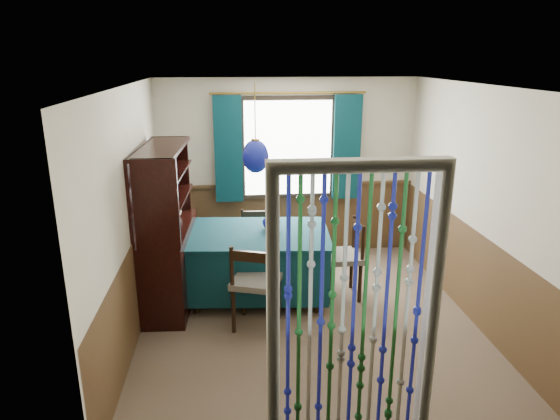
{
  "coord_description": "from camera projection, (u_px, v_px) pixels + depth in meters",
  "views": [
    {
      "loc": [
        -0.78,
        -4.85,
        2.78
      ],
      "look_at": [
        -0.26,
        0.46,
        1.12
      ],
      "focal_mm": 32.0,
      "sensor_mm": 36.0,
      "label": 1
    }
  ],
  "objects": [
    {
      "name": "floor",
      "position": [
        307.0,
        318.0,
        5.51
      ],
      "size": [
        4.0,
        4.0,
        0.0
      ],
      "primitive_type": "plane",
      "color": "brown",
      "rests_on": "ground"
    },
    {
      "name": "ceiling",
      "position": [
        311.0,
        86.0,
        4.76
      ],
      "size": [
        4.0,
        4.0,
        0.0
      ],
      "primitive_type": "plane",
      "rotation": [
        3.14,
        0.0,
        0.0
      ],
      "color": "silver",
      "rests_on": "ground"
    },
    {
      "name": "wall_back",
      "position": [
        287.0,
        169.0,
        7.03
      ],
      "size": [
        3.6,
        0.0,
        3.6
      ],
      "primitive_type": "plane",
      "rotation": [
        1.57,
        0.0,
        0.0
      ],
      "color": "beige",
      "rests_on": "ground"
    },
    {
      "name": "wall_front",
      "position": [
        356.0,
        302.0,
        3.23
      ],
      "size": [
        3.6,
        0.0,
        3.6
      ],
      "primitive_type": "plane",
      "rotation": [
        -1.57,
        0.0,
        0.0
      ],
      "color": "beige",
      "rests_on": "ground"
    },
    {
      "name": "wall_left",
      "position": [
        130.0,
        216.0,
        4.97
      ],
      "size": [
        0.0,
        4.0,
        4.0
      ],
      "primitive_type": "plane",
      "rotation": [
        1.57,
        0.0,
        1.57
      ],
      "color": "beige",
      "rests_on": "ground"
    },
    {
      "name": "wall_right",
      "position": [
        476.0,
        205.0,
        5.3
      ],
      "size": [
        0.0,
        4.0,
        4.0
      ],
      "primitive_type": "plane",
      "rotation": [
        1.57,
        0.0,
        -1.57
      ],
      "color": "beige",
      "rests_on": "ground"
    },
    {
      "name": "wainscot_back",
      "position": [
        287.0,
        219.0,
        7.24
      ],
      "size": [
        3.6,
        0.0,
        3.6
      ],
      "primitive_type": "plane",
      "rotation": [
        1.57,
        0.0,
        0.0
      ],
      "color": "#4B331C",
      "rests_on": "ground"
    },
    {
      "name": "wainscot_front",
      "position": [
        351.0,
        397.0,
        3.47
      ],
      "size": [
        3.6,
        0.0,
        3.6
      ],
      "primitive_type": "plane",
      "rotation": [
        -1.57,
        0.0,
        0.0
      ],
      "color": "#4B331C",
      "rests_on": "ground"
    },
    {
      "name": "wainscot_left",
      "position": [
        138.0,
        284.0,
        5.19
      ],
      "size": [
        0.0,
        4.0,
        4.0
      ],
      "primitive_type": "plane",
      "rotation": [
        1.57,
        0.0,
        1.57
      ],
      "color": "#4B331C",
      "rests_on": "ground"
    },
    {
      "name": "wainscot_right",
      "position": [
        467.0,
        270.0,
        5.52
      ],
      "size": [
        0.0,
        4.0,
        4.0
      ],
      "primitive_type": "plane",
      "rotation": [
        1.57,
        0.0,
        -1.57
      ],
      "color": "#4B331C",
      "rests_on": "ground"
    },
    {
      "name": "window",
      "position": [
        288.0,
        148.0,
        6.9
      ],
      "size": [
        1.32,
        0.12,
        1.42
      ],
      "primitive_type": "cube",
      "color": "black",
      "rests_on": "wall_back"
    },
    {
      "name": "doorway",
      "position": [
        353.0,
        324.0,
        3.35
      ],
      "size": [
        1.16,
        0.12,
        2.18
      ],
      "primitive_type": null,
      "color": "silver",
      "rests_on": "ground"
    },
    {
      "name": "dining_table",
      "position": [
        257.0,
        260.0,
        5.9
      ],
      "size": [
        1.76,
        1.29,
        0.81
      ],
      "rotation": [
        0.0,
        0.0,
        -0.08
      ],
      "color": "#0A2E36",
      "rests_on": "floor"
    },
    {
      "name": "chair_near",
      "position": [
        255.0,
        283.0,
        5.19
      ],
      "size": [
        0.59,
        0.58,
        0.96
      ],
      "rotation": [
        0.0,
        0.0,
        -0.31
      ],
      "color": "black",
      "rests_on": "floor"
    },
    {
      "name": "chair_far",
      "position": [
        255.0,
        239.0,
        6.65
      ],
      "size": [
        0.4,
        0.38,
        0.81
      ],
      "rotation": [
        0.0,
        0.0,
        3.15
      ],
      "color": "black",
      "rests_on": "floor"
    },
    {
      "name": "chair_left",
      "position": [
        178.0,
        263.0,
        5.86
      ],
      "size": [
        0.44,
        0.46,
        0.83
      ],
      "rotation": [
        0.0,
        0.0,
        -1.7
      ],
      "color": "black",
      "rests_on": "floor"
    },
    {
      "name": "chair_right",
      "position": [
        344.0,
        257.0,
        5.89
      ],
      "size": [
        0.46,
        0.48,
        0.94
      ],
      "rotation": [
        0.0,
        0.0,
        1.6
      ],
      "color": "black",
      "rests_on": "floor"
    },
    {
      "name": "sideboard",
      "position": [
        168.0,
        251.0,
        5.72
      ],
      "size": [
        0.56,
        1.43,
        1.84
      ],
      "rotation": [
        0.0,
        0.0,
        -0.05
      ],
      "color": "black",
      "rests_on": "floor"
    },
    {
      "name": "pendant_lamp",
      "position": [
        256.0,
        156.0,
        5.53
      ],
      "size": [
        0.3,
        0.3,
        0.98
      ],
      "color": "olive",
      "rests_on": "ceiling"
    },
    {
      "name": "vase_table",
      "position": [
        271.0,
        221.0,
        5.89
      ],
      "size": [
        0.2,
        0.2,
        0.2
      ],
      "primitive_type": "imported",
      "rotation": [
        0.0,
        0.0,
        -0.05
      ],
      "color": "navy",
      "rests_on": "dining_table"
    },
    {
      "name": "bowl_shelf",
      "position": [
        167.0,
        202.0,
        5.28
      ],
      "size": [
        0.28,
        0.28,
        0.06
      ],
      "primitive_type": "imported",
      "rotation": [
        0.0,
        0.0,
        0.23
      ],
      "color": "beige",
      "rests_on": "sideboard"
    },
    {
      "name": "vase_sideboard",
      "position": [
        175.0,
        209.0,
        5.98
      ],
      "size": [
        0.2,
        0.2,
        0.18
      ],
      "primitive_type": "imported",
      "rotation": [
        0.0,
        0.0,
        0.16
      ],
      "color": "beige",
      "rests_on": "sideboard"
    }
  ]
}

